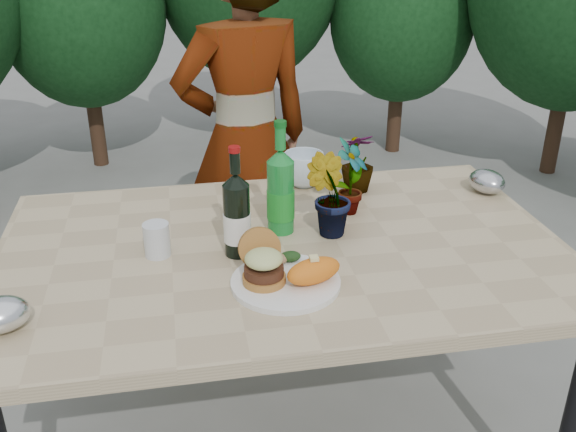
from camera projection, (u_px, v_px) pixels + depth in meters
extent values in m
cube|color=tan|center=(283.00, 251.00, 1.83)|extent=(1.60, 1.00, 0.04)
cylinder|color=black|center=(571.00, 423.00, 1.74)|extent=(0.05, 0.05, 0.71)
cylinder|color=black|center=(61.00, 306.00, 2.25)|extent=(0.05, 0.05, 0.71)
cylinder|color=black|center=(447.00, 269.00, 2.48)|extent=(0.05, 0.05, 0.71)
cylinder|color=#382316|center=(98.00, 135.00, 4.41)|extent=(0.10, 0.10, 0.42)
ellipsoid|color=#16441B|center=(81.00, 8.00, 4.04)|extent=(1.07, 1.07, 1.26)
cylinder|color=#382316|center=(252.00, 113.00, 4.75)|extent=(0.10, 0.10, 0.50)
cylinder|color=#382316|center=(394.00, 125.00, 4.67)|extent=(0.10, 0.10, 0.38)
ellipsoid|color=#16441B|center=(402.00, 17.00, 4.34)|extent=(0.98, 0.98, 1.14)
cylinder|color=#382316|center=(553.00, 141.00, 4.27)|extent=(0.10, 0.10, 0.44)
cylinder|color=white|center=(286.00, 282.00, 1.63)|extent=(0.28, 0.28, 0.01)
cylinder|color=#B7722D|center=(264.00, 279.00, 1.61)|extent=(0.11, 0.11, 0.02)
cylinder|color=#472314|center=(264.00, 271.00, 1.60)|extent=(0.10, 0.10, 0.02)
ellipsoid|color=beige|center=(264.00, 259.00, 1.59)|extent=(0.10, 0.10, 0.04)
cylinder|color=#B7722D|center=(259.00, 248.00, 1.66)|extent=(0.11, 0.06, 0.11)
ellipsoid|color=orange|center=(314.00, 271.00, 1.60)|extent=(0.17, 0.12, 0.06)
ellipsoid|color=olive|center=(280.00, 259.00, 1.70)|extent=(0.04, 0.04, 0.02)
ellipsoid|color=#193814|center=(290.00, 256.00, 1.71)|extent=(0.06, 0.04, 0.03)
cylinder|color=black|center=(237.00, 220.00, 1.73)|extent=(0.07, 0.07, 0.21)
cylinder|color=white|center=(237.00, 227.00, 1.74)|extent=(0.08, 0.08, 0.08)
cone|color=black|center=(235.00, 179.00, 1.68)|extent=(0.07, 0.07, 0.03)
cylinder|color=black|center=(235.00, 163.00, 1.66)|extent=(0.03, 0.03, 0.06)
cylinder|color=maroon|center=(234.00, 149.00, 1.65)|extent=(0.03, 0.03, 0.01)
cylinder|color=#167D2D|center=(281.00, 197.00, 1.86)|extent=(0.08, 0.08, 0.22)
cylinder|color=#198C26|center=(281.00, 204.00, 1.87)|extent=(0.08, 0.08, 0.09)
cone|color=#167D2D|center=(280.00, 156.00, 1.80)|extent=(0.08, 0.08, 0.04)
cylinder|color=#167D2D|center=(280.00, 138.00, 1.78)|extent=(0.03, 0.03, 0.07)
cylinder|color=#0C5919|center=(280.00, 124.00, 1.76)|extent=(0.03, 0.03, 0.02)
cylinder|color=silver|center=(157.00, 240.00, 1.75)|extent=(0.07, 0.07, 0.09)
imported|color=#275B1F|center=(350.00, 177.00, 1.96)|extent=(0.15, 0.15, 0.24)
imported|color=#1D511B|center=(328.00, 196.00, 1.84)|extent=(0.17, 0.16, 0.24)
imported|color=#246020|center=(358.00, 162.00, 2.14)|extent=(0.13, 0.13, 0.20)
imported|color=white|center=(304.00, 169.00, 2.19)|extent=(0.19, 0.19, 0.12)
ellipsoid|color=silver|center=(0.00, 314.00, 1.44)|extent=(0.15, 0.13, 0.08)
ellipsoid|color=#ADAFB4|center=(487.00, 181.00, 2.15)|extent=(0.14, 0.16, 0.08)
imported|color=#9E614F|center=(245.00, 140.00, 2.56)|extent=(0.64, 0.49, 1.56)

